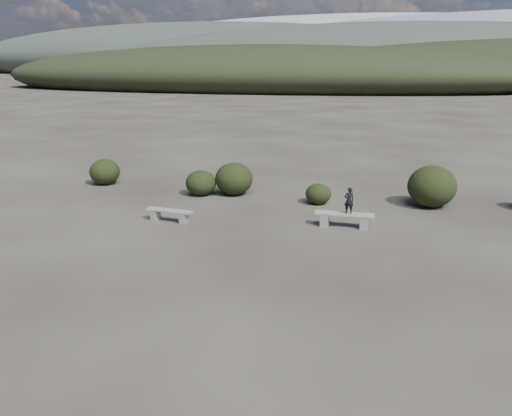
% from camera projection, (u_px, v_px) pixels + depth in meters
% --- Properties ---
extents(ground, '(1200.00, 1200.00, 0.00)m').
position_uv_depth(ground, '(239.00, 295.00, 11.70)').
color(ground, '#292520').
rests_on(ground, ground).
extents(bench_left, '(1.69, 0.49, 0.42)m').
position_uv_depth(bench_left, '(169.00, 214.00, 17.03)').
color(bench_left, slate).
rests_on(bench_left, ground).
extents(bench_right, '(1.95, 0.45, 0.49)m').
position_uv_depth(bench_right, '(344.00, 219.00, 16.43)').
color(bench_right, slate).
rests_on(bench_right, ground).
extents(seated_person, '(0.37, 0.31, 0.88)m').
position_uv_depth(seated_person, '(349.00, 200.00, 16.22)').
color(seated_person, black).
rests_on(seated_person, bench_right).
extents(shrub_a, '(1.25, 1.25, 1.03)m').
position_uv_depth(shrub_a, '(201.00, 183.00, 20.37)').
color(shrub_a, black).
rests_on(shrub_a, ground).
extents(shrub_b, '(1.55, 1.55, 1.32)m').
position_uv_depth(shrub_b, '(234.00, 179.00, 20.44)').
color(shrub_b, black).
rests_on(shrub_b, ground).
extents(shrub_c, '(0.99, 0.99, 0.79)m').
position_uv_depth(shrub_c, '(318.00, 194.00, 19.14)').
color(shrub_c, black).
rests_on(shrub_c, ground).
extents(shrub_d, '(1.79, 1.79, 1.57)m').
position_uv_depth(shrub_d, '(432.00, 186.00, 18.67)').
color(shrub_d, black).
rests_on(shrub_d, ground).
extents(shrub_f, '(1.33, 1.33, 1.13)m').
position_uv_depth(shrub_f, '(105.00, 172.00, 22.20)').
color(shrub_f, black).
rests_on(shrub_f, ground).
extents(mountain_ridges, '(500.00, 400.00, 56.00)m').
position_uv_depth(mountain_ridges, '(379.00, 53.00, 324.82)').
color(mountain_ridges, black).
rests_on(mountain_ridges, ground).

